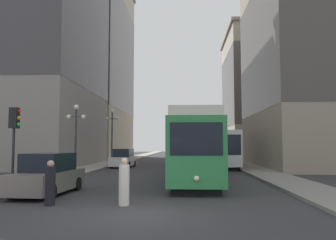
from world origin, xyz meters
TOP-DOWN VIEW (x-y plane):
  - ground_plane at (0.00, 0.00)m, footprint 200.00×200.00m
  - sidewalk_left at (-7.32, 40.00)m, footprint 2.63×120.00m
  - sidewalk_right at (7.32, 40.00)m, footprint 2.63×120.00m
  - streetcar at (1.89, 10.10)m, footprint 2.64×13.55m
  - transit_bus at (4.90, 22.97)m, footprint 2.67×11.38m
  - parked_car_left_near at (-4.70, 4.11)m, footprint 2.06×4.59m
  - parked_car_left_mid at (-4.70, 22.18)m, footprint 2.03×4.42m
  - pedestrian_crossing_near at (-0.80, 1.57)m, footprint 0.39×0.39m
  - pedestrian_crossing_far at (-3.48, 1.41)m, footprint 0.36×0.36m
  - traffic_light_near_left at (-6.38, 4.25)m, footprint 0.47×0.36m
  - lamp_post_left_near at (-6.60, 13.46)m, footprint 1.41×0.36m
  - lamp_post_left_far at (-6.60, 25.53)m, footprint 1.41×0.36m
  - building_left_corner at (-13.82, 42.92)m, footprint 10.99×20.99m
  - building_left_midblock at (-15.66, 23.61)m, footprint 14.66×16.99m
  - building_right_corner at (14.19, 46.75)m, footprint 11.72×16.58m
  - building_right_midblock at (16.56, 23.50)m, footprint 16.47×18.15m

SIDE VIEW (x-z plane):
  - ground_plane at x=0.00m, z-range 0.00..0.00m
  - sidewalk_left at x=-7.32m, z-range 0.00..0.15m
  - sidewalk_right at x=7.32m, z-range 0.00..0.15m
  - pedestrian_crossing_far at x=-3.48m, z-range -0.06..1.57m
  - pedestrian_crossing_near at x=-0.80m, z-range -0.06..1.66m
  - parked_car_left_mid at x=-4.70m, z-range -0.07..1.75m
  - parked_car_left_near at x=-4.70m, z-range -0.07..1.75m
  - transit_bus at x=4.90m, z-range 0.22..3.67m
  - streetcar at x=1.89m, z-range 0.16..4.05m
  - traffic_light_near_left at x=-6.38m, z-range 1.16..4.91m
  - lamp_post_left_near at x=-6.60m, z-range 0.97..5.98m
  - lamp_post_left_far at x=-6.60m, z-range 1.05..6.97m
  - building_right_corner at x=14.19m, z-range 0.31..21.66m
  - building_right_midblock at x=16.56m, z-range 0.32..22.48m
  - building_left_corner at x=-13.82m, z-range 0.48..31.17m
  - building_left_midblock at x=-15.66m, z-range 0.50..32.40m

